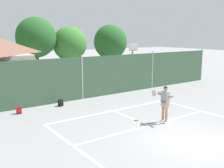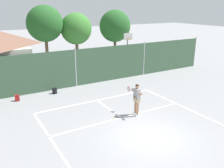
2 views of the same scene
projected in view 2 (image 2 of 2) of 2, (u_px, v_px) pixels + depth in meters
name	position (u px, v px, depth m)	size (l,w,h in m)	color
ground_plane	(150.00, 137.00, 11.52)	(120.00, 120.00, 0.00)	gray
court_markings	(141.00, 132.00, 12.04)	(8.30, 11.10, 0.01)	white
chainlink_fence	(76.00, 68.00, 18.46)	(26.09, 0.09, 3.00)	#38563D
basketball_hoop	(128.00, 46.00, 22.75)	(0.90, 0.67, 3.55)	#9E9EA3
treeline_backdrop	(40.00, 27.00, 27.03)	(25.36, 3.74, 6.07)	brown
tennis_player	(137.00, 97.00, 13.54)	(0.29, 1.44, 1.85)	silver
tennis_ball	(114.00, 118.00, 13.40)	(0.07, 0.07, 0.07)	#CCE033
backpack_red	(17.00, 98.00, 15.90)	(0.31, 0.28, 0.46)	maroon
backpack_black	(55.00, 91.00, 17.23)	(0.31, 0.28, 0.46)	black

